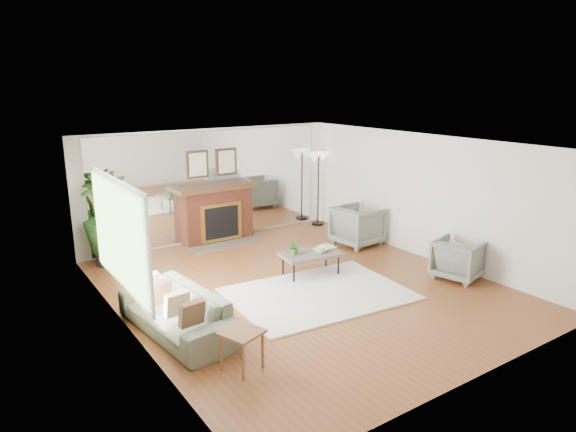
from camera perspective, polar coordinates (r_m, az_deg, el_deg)
ground at (r=9.06m, az=1.57°, el=-7.88°), size 7.00×7.00×0.00m
wall_left at (r=7.40m, az=-17.59°, el=-3.53°), size 0.02×7.00×2.50m
wall_right at (r=10.64m, az=14.85°, el=2.09°), size 0.02×7.00×2.50m
wall_back at (r=11.61m, az=-8.47°, el=3.44°), size 6.00×0.02×2.50m
mirror_panel at (r=11.59m, az=-8.43°, el=3.42°), size 5.40×0.04×2.40m
window_panel at (r=7.75m, az=-18.30°, el=-2.01°), size 0.04×2.40×1.50m
fireplace at (r=11.53m, az=-7.86°, el=0.38°), size 1.85×0.83×2.05m
area_rug at (r=8.76m, az=3.41°, el=-8.63°), size 3.07×2.32×0.03m
coffee_table at (r=9.46m, az=2.55°, el=-4.30°), size 1.18×0.79×0.44m
sofa at (r=7.57m, az=-12.26°, el=-10.37°), size 1.07×2.21×0.62m
armchair_back at (r=11.33m, az=7.76°, el=-1.08°), size 1.01×0.99×0.86m
armchair_front at (r=9.83m, az=18.38°, el=-4.56°), size 0.97×0.96×0.73m
side_table at (r=6.49m, az=-5.19°, el=-13.28°), size 0.58×0.58×0.52m
potted_ficus at (r=10.47m, az=-19.56°, el=-0.07°), size 1.07×1.07×1.81m
floor_lamp at (r=12.62m, az=3.42°, el=5.89°), size 0.59×0.33×1.83m
tabletop_plant at (r=9.32m, az=0.72°, el=-3.46°), size 0.26×0.23×0.27m
fruit_bowl at (r=9.49m, az=3.65°, el=-3.82°), size 0.33×0.33×0.07m
book at (r=9.70m, az=3.88°, el=-3.54°), size 0.23×0.31×0.02m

